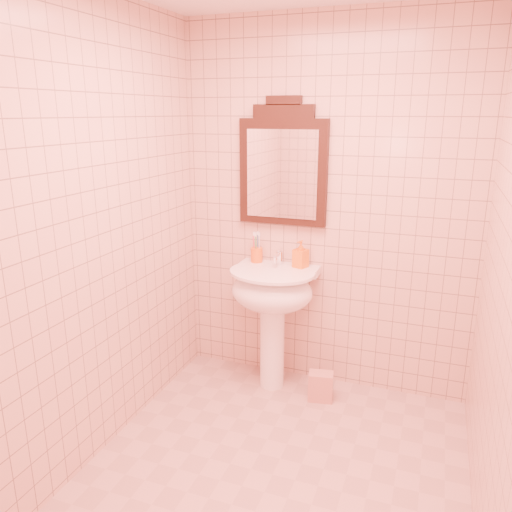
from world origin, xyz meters
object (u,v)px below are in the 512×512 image
at_px(soap_dispenser, 301,254).
at_px(toothbrush_cup, 257,255).
at_px(towel, 321,386).
at_px(pedestal_sink, 272,299).
at_px(mirror, 283,167).

bearing_deg(soap_dispenser, toothbrush_cup, -161.43).
bearing_deg(towel, pedestal_sink, 170.84).
bearing_deg(pedestal_sink, soap_dispenser, 42.15).
bearing_deg(mirror, towel, -35.18).
height_order(pedestal_sink, mirror, mirror).
height_order(toothbrush_cup, towel, toothbrush_cup).
distance_m(mirror, towel, 1.50).
bearing_deg(soap_dispenser, pedestal_sink, -116.62).
bearing_deg(toothbrush_cup, soap_dispenser, -2.66).
bearing_deg(pedestal_sink, toothbrush_cup, 137.63).
xyz_separation_m(pedestal_sink, towel, (0.37, -0.06, -0.56)).
xyz_separation_m(pedestal_sink, soap_dispenser, (0.15, 0.14, 0.30)).
height_order(mirror, soap_dispenser, mirror).
bearing_deg(toothbrush_cup, pedestal_sink, -42.37).
distance_m(pedestal_sink, soap_dispenser, 0.36).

